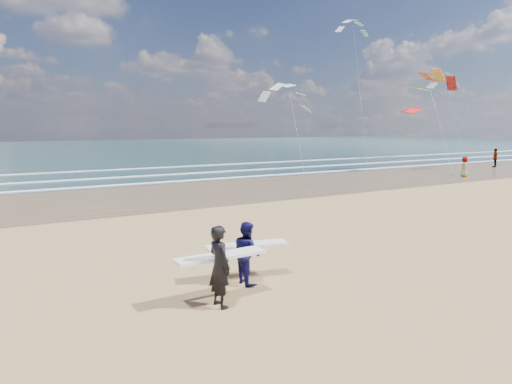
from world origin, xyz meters
TOP-DOWN VIEW (x-y plane):
  - wet_sand_strip at (20.00, 18.00)m, footprint 220.00×12.00m
  - ocean at (20.00, 72.00)m, footprint 220.00×100.00m
  - foam_breakers at (20.00, 28.10)m, footprint 220.00×11.70m
  - surfer_near at (-1.75, 0.55)m, footprint 2.21×1.00m
  - surfer_far at (-0.48, 1.57)m, footprint 2.26×1.20m
  - beachgoer_0 at (26.54, 14.33)m, footprint 0.93×0.90m
  - beachgoer_1 at (36.74, 18.18)m, footprint 1.08×1.06m
  - kite_0 at (27.80, 18.47)m, footprint 6.81×4.85m
  - kite_1 at (18.13, 25.93)m, footprint 5.63×4.72m
  - kite_2 at (42.37, 27.59)m, footprint 5.31×4.68m
  - kite_5 at (30.55, 30.97)m, footprint 4.45×4.59m

SIDE VIEW (x-z plane):
  - wet_sand_strip at x=20.00m, z-range 0.00..0.01m
  - ocean at x=20.00m, z-range 0.00..0.02m
  - foam_breakers at x=20.00m, z-range 0.02..0.08m
  - beachgoer_0 at x=26.54m, z-range 0.00..1.60m
  - surfer_far at x=-0.48m, z-range 0.01..1.64m
  - beachgoer_1 at x=36.74m, z-range 0.00..1.82m
  - surfer_near at x=-1.75m, z-range 0.02..1.89m
  - kite_1 at x=18.13m, z-range 0.45..9.28m
  - kite_0 at x=27.80m, z-range 0.87..10.56m
  - kite_2 at x=42.37m, z-range 0.42..11.90m
  - kite_5 at x=30.55m, z-range 0.18..17.07m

